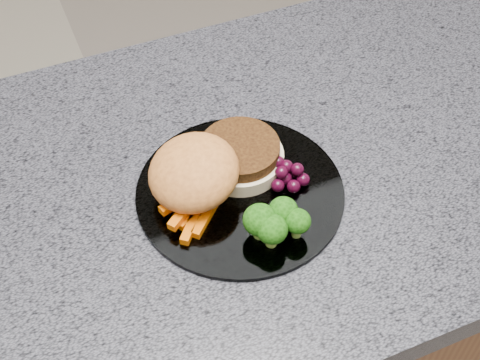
% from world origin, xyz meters
% --- Properties ---
extents(island_cabinet, '(1.20, 0.60, 0.86)m').
position_xyz_m(island_cabinet, '(0.00, 0.00, 0.43)').
color(island_cabinet, brown).
rests_on(island_cabinet, ground).
extents(countertop, '(1.20, 0.60, 0.04)m').
position_xyz_m(countertop, '(0.00, 0.00, 0.88)').
color(countertop, '#4D4E57').
rests_on(countertop, island_cabinet).
extents(plate, '(0.26, 0.26, 0.01)m').
position_xyz_m(plate, '(-0.01, -0.04, 0.90)').
color(plate, white).
rests_on(plate, countertop).
extents(burger, '(0.21, 0.17, 0.06)m').
position_xyz_m(burger, '(-0.04, -0.01, 0.93)').
color(burger, beige).
rests_on(burger, plate).
extents(carrot_sticks, '(0.08, 0.08, 0.02)m').
position_xyz_m(carrot_sticks, '(-0.08, -0.05, 0.91)').
color(carrot_sticks, '#D25803').
rests_on(carrot_sticks, plate).
extents(broccoli, '(0.08, 0.06, 0.05)m').
position_xyz_m(broccoli, '(-0.00, -0.12, 0.93)').
color(broccoli, olive).
rests_on(broccoli, plate).
extents(grape_bunch, '(0.05, 0.05, 0.03)m').
position_xyz_m(grape_bunch, '(0.05, -0.05, 0.92)').
color(grape_bunch, black).
rests_on(grape_bunch, plate).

